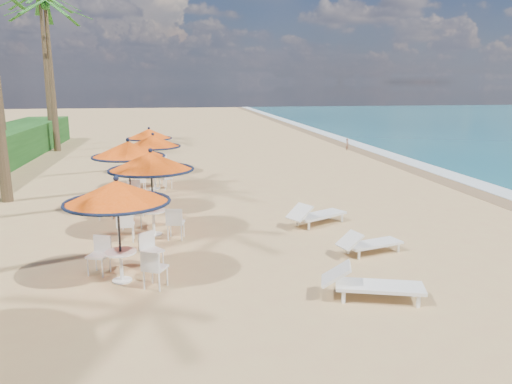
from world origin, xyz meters
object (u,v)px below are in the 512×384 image
station_3 (153,148)px  lounger_near (369,283)px  station_4 (151,138)px  station_1 (150,172)px  station_0 (120,204)px  station_2 (128,158)px  lounger_far (315,214)px  lounger_mid (368,243)px

station_3 → lounger_near: station_3 is taller
station_4 → lounger_near: size_ratio=1.05×
station_3 → station_1: bearing=-89.0°
station_0 → station_2: station_2 is taller
station_2 → station_0: bearing=-87.3°
station_0 → station_3: station_0 is taller
station_4 → lounger_near: (4.94, -15.67, -1.41)m
lounger_far → lounger_mid: bearing=-106.0°
station_4 → station_3: bearing=-86.4°
station_2 → lounger_near: station_2 is taller
station_1 → lounger_far: 5.27m
station_0 → station_1: 3.47m
station_2 → lounger_near: bearing=-56.4°
station_2 → lounger_near: 9.88m
lounger_far → station_4: bearing=90.0°
station_3 → station_4: size_ratio=1.03×
station_3 → lounger_mid: 11.04m
station_0 → station_1: bearing=81.4°
station_2 → lounger_near: (5.40, -8.13, -1.54)m
station_0 → station_4: (0.17, 13.77, -0.02)m
station_2 → lounger_far: (5.85, -2.61, -1.54)m
station_3 → lounger_mid: bearing=-58.3°
lounger_mid → lounger_far: bearing=86.3°
station_1 → lounger_mid: station_1 is taller
station_0 → lounger_mid: size_ratio=1.28×
station_2 → lounger_mid: station_2 is taller
station_1 → lounger_near: (4.59, -5.33, -1.54)m
station_0 → station_2: bearing=92.7°
station_0 → station_2: 6.24m
station_0 → station_4: bearing=89.3°
station_2 → lounger_mid: size_ratio=1.36×
station_2 → lounger_mid: bearing=-40.3°
station_2 → station_4: bearing=86.5°
station_0 → lounger_mid: 6.38m
lounger_near → lounger_far: lounger_near is taller
station_4 → lounger_far: bearing=-62.0°
lounger_near → lounger_mid: (1.06, 2.66, -0.05)m
station_1 → station_3: size_ratio=1.08×
station_1 → lounger_mid: (5.64, -2.66, -1.58)m
station_3 → lounger_far: station_3 is taller
station_1 → station_2: (-0.82, 2.80, 0.00)m
station_3 → lounger_near: 12.93m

